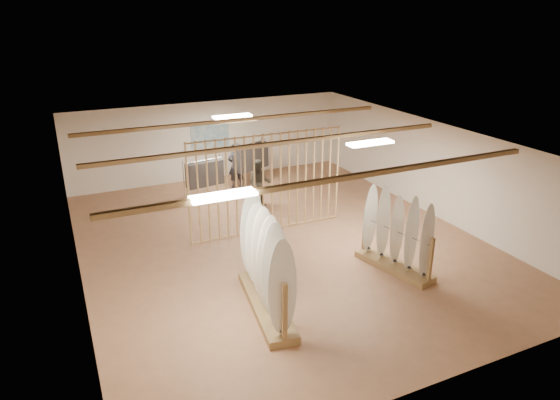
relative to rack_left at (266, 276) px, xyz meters
name	(u,v)px	position (x,y,z in m)	size (l,w,h in m)	color
floor	(280,242)	(1.59, 2.75, -0.75)	(12.00, 12.00, 0.00)	#A77251
ceiling	(280,140)	(1.59, 2.75, 2.05)	(12.00, 12.00, 0.00)	gray
wall_back	(210,140)	(1.59, 8.75, 0.65)	(12.00, 12.00, 0.00)	white
wall_front	(441,313)	(1.59, -3.25, 0.65)	(12.00, 12.00, 0.00)	white
wall_left	(73,226)	(-3.41, 2.75, 0.65)	(12.00, 12.00, 0.00)	white
wall_right	(432,168)	(6.59, 2.75, 0.65)	(12.00, 12.00, 0.00)	white
ceiling_slats	(280,143)	(1.59, 2.75, 1.97)	(9.50, 6.12, 0.10)	olive
light_panels	(280,142)	(1.59, 2.75, 1.99)	(1.20, 0.35, 0.06)	white
bamboo_partition	(268,184)	(1.59, 3.55, 0.65)	(4.45, 0.05, 2.78)	tan
poster	(210,135)	(1.59, 8.73, 0.85)	(1.40, 0.03, 0.90)	#3372B2
rack_left	(266,276)	(0.00, 0.00, 0.00)	(1.00, 2.79, 2.20)	olive
rack_right	(396,244)	(3.45, 0.26, -0.08)	(1.00, 2.14, 1.97)	olive
clothing_rack_a	(205,174)	(0.70, 6.56, 0.16)	(1.29, 0.54, 1.40)	silver
clothing_rack_b	(252,157)	(2.66, 7.41, 0.25)	(1.38, 0.87, 1.55)	silver
shopper_a	(236,162)	(2.05, 7.33, 0.15)	(0.66, 0.45, 1.81)	#222229
shopper_b	(259,180)	(2.12, 5.41, 0.09)	(0.82, 0.64, 1.70)	#343128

